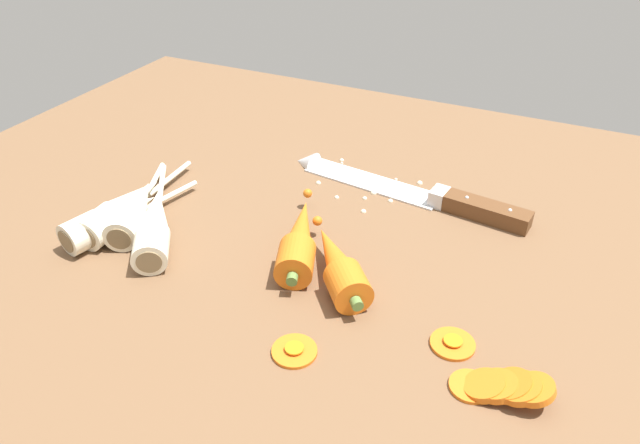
{
  "coord_description": "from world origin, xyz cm",
  "views": [
    {
      "loc": [
        24.99,
        -55.05,
        40.95
      ],
      "look_at": [
        0.0,
        -2.0,
        1.5
      ],
      "focal_mm": 32.49,
      "sensor_mm": 36.0,
      "label": 1
    }
  ],
  "objects_px": {
    "whole_carrot": "(299,239)",
    "carrot_slice_stack": "(502,386)",
    "parsnip_mid_left": "(124,208)",
    "parsnip_front": "(135,209)",
    "chefs_knife": "(399,188)",
    "parsnip_mid_right": "(113,218)",
    "carrot_slice_stray_mid": "(453,342)",
    "parsnip_back": "(154,223)",
    "carrot_slice_stray_near": "(294,350)",
    "whole_carrot_second": "(338,265)"
  },
  "relations": [
    {
      "from": "carrot_slice_stray_mid",
      "to": "parsnip_mid_right",
      "type": "bearing_deg",
      "value": 178.53
    },
    {
      "from": "parsnip_mid_left",
      "to": "carrot_slice_stray_near",
      "type": "xyz_separation_m",
      "value": [
        0.3,
        -0.11,
        -0.02
      ]
    },
    {
      "from": "carrot_slice_stack",
      "to": "parsnip_mid_left",
      "type": "bearing_deg",
      "value": 171.16
    },
    {
      "from": "chefs_knife",
      "to": "carrot_slice_stray_mid",
      "type": "height_order",
      "value": "chefs_knife"
    },
    {
      "from": "whole_carrot",
      "to": "carrot_slice_stack",
      "type": "bearing_deg",
      "value": -23.13
    },
    {
      "from": "parsnip_mid_left",
      "to": "carrot_slice_stack",
      "type": "height_order",
      "value": "parsnip_mid_left"
    },
    {
      "from": "whole_carrot",
      "to": "parsnip_back",
      "type": "height_order",
      "value": "whole_carrot"
    },
    {
      "from": "parsnip_front",
      "to": "parsnip_back",
      "type": "relative_size",
      "value": 0.9
    },
    {
      "from": "whole_carrot",
      "to": "parsnip_front",
      "type": "height_order",
      "value": "whole_carrot"
    },
    {
      "from": "parsnip_front",
      "to": "parsnip_mid_right",
      "type": "xyz_separation_m",
      "value": [
        -0.01,
        -0.03,
        0.0
      ]
    },
    {
      "from": "parsnip_mid_right",
      "to": "carrot_slice_stray_mid",
      "type": "relative_size",
      "value": 4.42
    },
    {
      "from": "carrot_slice_stray_near",
      "to": "carrot_slice_stray_mid",
      "type": "bearing_deg",
      "value": 28.78
    },
    {
      "from": "whole_carrot",
      "to": "carrot_slice_stack",
      "type": "relative_size",
      "value": 2.0
    },
    {
      "from": "chefs_knife",
      "to": "parsnip_front",
      "type": "relative_size",
      "value": 1.84
    },
    {
      "from": "whole_carrot_second",
      "to": "parsnip_mid_right",
      "type": "height_order",
      "value": "whole_carrot_second"
    },
    {
      "from": "chefs_knife",
      "to": "whole_carrot_second",
      "type": "distance_m",
      "value": 0.21
    },
    {
      "from": "carrot_slice_stack",
      "to": "carrot_slice_stray_mid",
      "type": "height_order",
      "value": "carrot_slice_stack"
    },
    {
      "from": "whole_carrot",
      "to": "parsnip_front",
      "type": "bearing_deg",
      "value": -172.12
    },
    {
      "from": "carrot_slice_stray_near",
      "to": "carrot_slice_stray_mid",
      "type": "distance_m",
      "value": 0.15
    },
    {
      "from": "whole_carrot",
      "to": "parsnip_back",
      "type": "bearing_deg",
      "value": -165.7
    },
    {
      "from": "whole_carrot",
      "to": "parsnip_mid_right",
      "type": "bearing_deg",
      "value": -165.75
    },
    {
      "from": "chefs_knife",
      "to": "parsnip_back",
      "type": "xyz_separation_m",
      "value": [
        -0.23,
        -0.23,
        0.01
      ]
    },
    {
      "from": "parsnip_front",
      "to": "carrot_slice_stray_mid",
      "type": "distance_m",
      "value": 0.42
    },
    {
      "from": "carrot_slice_stack",
      "to": "carrot_slice_stray_mid",
      "type": "relative_size",
      "value": 2.02
    },
    {
      "from": "parsnip_back",
      "to": "carrot_slice_stray_near",
      "type": "relative_size",
      "value": 4.8
    },
    {
      "from": "carrot_slice_stack",
      "to": "carrot_slice_stray_near",
      "type": "bearing_deg",
      "value": -169.74
    },
    {
      "from": "carrot_slice_stack",
      "to": "carrot_slice_stray_near",
      "type": "xyz_separation_m",
      "value": [
        -0.19,
        -0.03,
        -0.01
      ]
    },
    {
      "from": "carrot_slice_stray_mid",
      "to": "parsnip_front",
      "type": "bearing_deg",
      "value": 174.69
    },
    {
      "from": "chefs_knife",
      "to": "parsnip_mid_right",
      "type": "bearing_deg",
      "value": -139.92
    },
    {
      "from": "whole_carrot_second",
      "to": "carrot_slice_stray_near",
      "type": "bearing_deg",
      "value": -86.85
    },
    {
      "from": "parsnip_back",
      "to": "chefs_knife",
      "type": "bearing_deg",
      "value": 44.27
    },
    {
      "from": "chefs_knife",
      "to": "parsnip_front",
      "type": "distance_m",
      "value": 0.35
    },
    {
      "from": "parsnip_mid_left",
      "to": "parsnip_mid_right",
      "type": "bearing_deg",
      "value": -81.28
    },
    {
      "from": "carrot_slice_stray_mid",
      "to": "chefs_knife",
      "type": "bearing_deg",
      "value": 119.05
    },
    {
      "from": "parsnip_mid_right",
      "to": "parsnip_mid_left",
      "type": "bearing_deg",
      "value": 98.72
    },
    {
      "from": "parsnip_back",
      "to": "carrot_slice_stray_mid",
      "type": "relative_size",
      "value": 4.81
    },
    {
      "from": "whole_carrot_second",
      "to": "parsnip_front",
      "type": "xyz_separation_m",
      "value": [
        -0.28,
        -0.0,
        -0.0
      ]
    },
    {
      "from": "chefs_knife",
      "to": "parsnip_back",
      "type": "bearing_deg",
      "value": -135.73
    },
    {
      "from": "parsnip_mid_right",
      "to": "carrot_slice_stack",
      "type": "relative_size",
      "value": 2.19
    },
    {
      "from": "parsnip_mid_right",
      "to": "carrot_slice_stray_mid",
      "type": "height_order",
      "value": "parsnip_mid_right"
    },
    {
      "from": "whole_carrot_second",
      "to": "parsnip_mid_right",
      "type": "bearing_deg",
      "value": -173.63
    },
    {
      "from": "parsnip_front",
      "to": "carrot_slice_stray_near",
      "type": "height_order",
      "value": "parsnip_front"
    },
    {
      "from": "parsnip_mid_right",
      "to": "parsnip_back",
      "type": "height_order",
      "value": "same"
    },
    {
      "from": "chefs_knife",
      "to": "carrot_slice_stack",
      "type": "xyz_separation_m",
      "value": [
        0.19,
        -0.29,
        0.0
      ]
    },
    {
      "from": "carrot_slice_stack",
      "to": "carrot_slice_stray_mid",
      "type": "distance_m",
      "value": 0.07
    },
    {
      "from": "parsnip_mid_left",
      "to": "parsnip_front",
      "type": "bearing_deg",
      "value": 11.86
    },
    {
      "from": "whole_carrot_second",
      "to": "parsnip_back",
      "type": "relative_size",
      "value": 0.63
    },
    {
      "from": "whole_carrot_second",
      "to": "carrot_slice_stray_mid",
      "type": "distance_m",
      "value": 0.15
    },
    {
      "from": "carrot_slice_stray_near",
      "to": "carrot_slice_stack",
      "type": "bearing_deg",
      "value": 10.26
    },
    {
      "from": "parsnip_mid_right",
      "to": "chefs_knife",
      "type": "bearing_deg",
      "value": 40.08
    }
  ]
}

